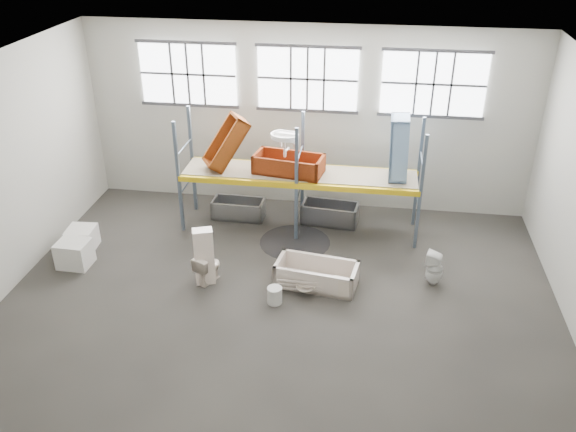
% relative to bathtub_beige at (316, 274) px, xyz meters
% --- Properties ---
extents(floor, '(12.00, 10.00, 0.10)m').
position_rel_bathtub_beige_xyz_m(floor, '(-0.73, -0.94, -0.32)').
color(floor, '#423F39').
rests_on(floor, ground).
extents(ceiling, '(12.00, 10.00, 0.10)m').
position_rel_bathtub_beige_xyz_m(ceiling, '(-0.73, -0.94, 4.78)').
color(ceiling, silver).
rests_on(ceiling, ground).
extents(wall_back, '(12.00, 0.10, 5.00)m').
position_rel_bathtub_beige_xyz_m(wall_back, '(-0.73, 4.11, 2.23)').
color(wall_back, '#B3B2A5').
rests_on(wall_back, ground).
extents(wall_front, '(12.00, 0.10, 5.00)m').
position_rel_bathtub_beige_xyz_m(wall_front, '(-0.73, -5.99, 2.23)').
color(wall_front, '#B0AFA2').
rests_on(wall_front, ground).
extents(window_left, '(2.60, 0.04, 1.60)m').
position_rel_bathtub_beige_xyz_m(window_left, '(-3.93, 4.00, 3.33)').
color(window_left, white).
rests_on(window_left, wall_back).
extents(window_mid, '(2.60, 0.04, 1.60)m').
position_rel_bathtub_beige_xyz_m(window_mid, '(-0.73, 4.00, 3.33)').
color(window_mid, white).
rests_on(window_mid, wall_back).
extents(window_right, '(2.60, 0.04, 1.60)m').
position_rel_bathtub_beige_xyz_m(window_right, '(2.47, 4.00, 3.33)').
color(window_right, white).
rests_on(window_right, wall_back).
extents(rack_upright_la, '(0.08, 0.08, 3.00)m').
position_rel_bathtub_beige_xyz_m(rack_upright_la, '(-3.73, 1.96, 1.23)').
color(rack_upright_la, slate).
rests_on(rack_upright_la, floor).
extents(rack_upright_lb, '(0.08, 0.08, 3.00)m').
position_rel_bathtub_beige_xyz_m(rack_upright_lb, '(-3.73, 3.16, 1.23)').
color(rack_upright_lb, slate).
rests_on(rack_upright_lb, floor).
extents(rack_upright_ma, '(0.08, 0.08, 3.00)m').
position_rel_bathtub_beige_xyz_m(rack_upright_ma, '(-0.73, 1.96, 1.23)').
color(rack_upright_ma, slate).
rests_on(rack_upright_ma, floor).
extents(rack_upright_mb, '(0.08, 0.08, 3.00)m').
position_rel_bathtub_beige_xyz_m(rack_upright_mb, '(-0.73, 3.16, 1.23)').
color(rack_upright_mb, slate).
rests_on(rack_upright_mb, floor).
extents(rack_upright_ra, '(0.08, 0.08, 3.00)m').
position_rel_bathtub_beige_xyz_m(rack_upright_ra, '(2.27, 1.96, 1.23)').
color(rack_upright_ra, slate).
rests_on(rack_upright_ra, floor).
extents(rack_upright_rb, '(0.08, 0.08, 3.00)m').
position_rel_bathtub_beige_xyz_m(rack_upright_rb, '(2.27, 3.16, 1.23)').
color(rack_upright_rb, slate).
rests_on(rack_upright_rb, floor).
extents(rack_beam_front, '(6.00, 0.10, 0.14)m').
position_rel_bathtub_beige_xyz_m(rack_beam_front, '(-0.73, 1.96, 1.23)').
color(rack_beam_front, yellow).
rests_on(rack_beam_front, floor).
extents(rack_beam_back, '(6.00, 0.10, 0.14)m').
position_rel_bathtub_beige_xyz_m(rack_beam_back, '(-0.73, 3.16, 1.23)').
color(rack_beam_back, yellow).
rests_on(rack_beam_back, floor).
extents(shelf_deck, '(5.90, 1.10, 0.03)m').
position_rel_bathtub_beige_xyz_m(shelf_deck, '(-0.73, 2.56, 1.31)').
color(shelf_deck, gray).
rests_on(shelf_deck, floor).
extents(wet_patch, '(1.80, 1.80, 0.00)m').
position_rel_bathtub_beige_xyz_m(wet_patch, '(-0.73, 1.76, -0.27)').
color(wet_patch, black).
rests_on(wet_patch, floor).
extents(bathtub_beige, '(1.92, 1.11, 0.54)m').
position_rel_bathtub_beige_xyz_m(bathtub_beige, '(0.00, 0.00, 0.00)').
color(bathtub_beige, beige).
rests_on(bathtub_beige, floor).
extents(cistern_spare, '(0.44, 0.27, 0.39)m').
position_rel_bathtub_beige_xyz_m(cistern_spare, '(0.58, -0.42, 0.01)').
color(cistern_spare, beige).
rests_on(cistern_spare, bathtub_beige).
extents(sink_in_tub, '(0.51, 0.51, 0.14)m').
position_rel_bathtub_beige_xyz_m(sink_in_tub, '(-0.20, -0.45, -0.11)').
color(sink_in_tub, beige).
rests_on(sink_in_tub, bathtub_beige).
extents(toilet_beige, '(0.64, 0.78, 0.70)m').
position_rel_bathtub_beige_xyz_m(toilet_beige, '(-2.45, -0.23, 0.08)').
color(toilet_beige, beige).
rests_on(toilet_beige, floor).
extents(cistern_tall, '(0.51, 0.41, 1.36)m').
position_rel_bathtub_beige_xyz_m(cistern_tall, '(-2.51, -0.28, 0.41)').
color(cistern_tall, silver).
rests_on(cistern_tall, floor).
extents(toilet_white, '(0.46, 0.46, 0.83)m').
position_rel_bathtub_beige_xyz_m(toilet_white, '(2.62, 0.40, 0.15)').
color(toilet_white, white).
rests_on(toilet_white, floor).
extents(steel_tub_left, '(1.40, 0.68, 0.51)m').
position_rel_bathtub_beige_xyz_m(steel_tub_left, '(-2.44, 2.88, -0.01)').
color(steel_tub_left, '#A7A9AE').
rests_on(steel_tub_left, floor).
extents(steel_tub_right, '(1.54, 0.83, 0.54)m').
position_rel_bathtub_beige_xyz_m(steel_tub_right, '(0.05, 2.95, 0.00)').
color(steel_tub_right, '#96979E').
rests_on(steel_tub_right, floor).
extents(rust_tub_flat, '(1.84, 1.08, 0.49)m').
position_rel_bathtub_beige_xyz_m(rust_tub_flat, '(-1.01, 2.51, 1.55)').
color(rust_tub_flat, maroon).
rests_on(rust_tub_flat, shelf_deck).
extents(rust_tub_tilted, '(1.35, 1.18, 1.42)m').
position_rel_bathtub_beige_xyz_m(rust_tub_tilted, '(-2.61, 2.55, 2.03)').
color(rust_tub_tilted, '#8E330F').
rests_on(rust_tub_tilted, shelf_deck).
extents(sink_on_shelf, '(0.80, 0.67, 0.63)m').
position_rel_bathtub_beige_xyz_m(sink_on_shelf, '(-1.09, 2.40, 1.83)').
color(sink_on_shelf, white).
rests_on(sink_on_shelf, rust_tub_flat).
extents(blue_tub_upright, '(0.51, 0.74, 1.58)m').
position_rel_bathtub_beige_xyz_m(blue_tub_upright, '(1.69, 2.57, 2.13)').
color(blue_tub_upright, '#7AA0CC').
rests_on(blue_tub_upright, shelf_deck).
extents(bucket, '(0.36, 0.36, 0.38)m').
position_rel_bathtub_beige_xyz_m(bucket, '(-0.82, -0.83, -0.08)').
color(bucket, beige).
rests_on(bucket, floor).
extents(carton_near, '(0.75, 0.65, 0.63)m').
position_rel_bathtub_beige_xyz_m(carton_near, '(-5.76, -0.05, 0.05)').
color(carton_near, silver).
rests_on(carton_near, floor).
extents(carton_far, '(0.71, 0.71, 0.55)m').
position_rel_bathtub_beige_xyz_m(carton_far, '(-5.94, 0.71, 0.01)').
color(carton_far, silver).
rests_on(carton_far, floor).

